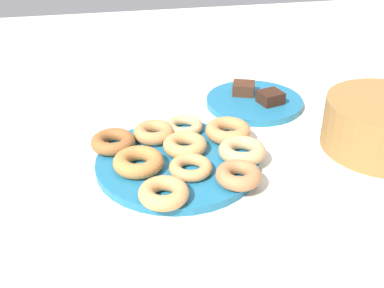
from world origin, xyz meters
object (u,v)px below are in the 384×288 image
donut_2 (164,193)px  donut_3 (191,168)px  donut_5 (242,151)px  cake_plate (254,102)px  donut_plate (177,162)px  donut_9 (113,142)px  donut_1 (154,132)px  brownie_near (244,88)px  brownie_far (270,97)px  donut_7 (185,145)px  donut_6 (184,126)px  donut_8 (238,175)px  donut_0 (228,131)px  donut_4 (138,162)px

donut_2 → donut_3: size_ratio=1.08×
donut_5 → cake_plate: bearing=156.7°
donut_plate → donut_3: size_ratio=3.94×
donut_plate → donut_9: size_ratio=3.57×
donut_1 → brownie_near: (-0.18, 0.25, 0.00)m
brownie_far → donut_5: bearing=-31.8°
donut_7 → donut_2: bearing=-23.5°
donut_5 → donut_6: bearing=-145.0°
donut_1 → donut_6: 0.07m
donut_2 → donut_3: 0.10m
donut_6 → donut_9: donut_9 is taller
donut_1 → brownie_far: brownie_far is taller
donut_3 → donut_8: donut_8 is taller
donut_9 → donut_3: bearing=48.0°
brownie_near → donut_7: bearing=-38.6°
donut_5 → brownie_near: size_ratio=1.73×
donut_6 → donut_9: (0.04, -0.16, 0.00)m
donut_plate → cake_plate: size_ratio=1.35×
donut_3 → donut_8: size_ratio=0.96×
cake_plate → donut_8: bearing=-22.7°
donut_6 → brownie_near: 0.24m
donut_0 → brownie_near: 0.23m
cake_plate → donut_plate: bearing=-44.9°
donut_6 → donut_8: (0.21, 0.06, 0.00)m
donut_2 → donut_8: size_ratio=1.04×
donut_0 → donut_1: size_ratio=1.12×
donut_2 → donut_6: donut_2 is taller
donut_6 → brownie_far: size_ratio=1.51×
donut_5 → donut_7: size_ratio=1.05×
donut_5 → donut_6: size_ratio=1.15×
donut_1 → donut_8: 0.23m
donut_plate → brownie_far: size_ratio=5.98×
donut_8 → brownie_near: bearing=161.7°
donut_5 → donut_8: 0.09m
donut_2 → donut_5: (-0.11, 0.17, 0.00)m
donut_1 → donut_2: size_ratio=0.98×
donut_4 → donut_7: donut_4 is taller
donut_2 → brownie_near: 0.48m
donut_1 → donut_6: bearing=106.6°
donut_5 → brownie_far: brownie_far is taller
donut_0 → brownie_near: (-0.21, 0.10, -0.00)m
donut_8 → donut_0: bearing=171.2°
donut_plate → donut_6: (-0.11, 0.04, 0.02)m
donut_2 → brownie_far: 0.46m
donut_1 → donut_9: (0.02, -0.09, -0.00)m
donut_8 → brownie_near: 0.39m
donut_8 → donut_9: bearing=-128.2°
donut_6 → donut_7: (0.09, -0.01, 0.00)m
donut_3 → brownie_near: bearing=148.2°
donut_9 → donut_plate: bearing=60.2°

